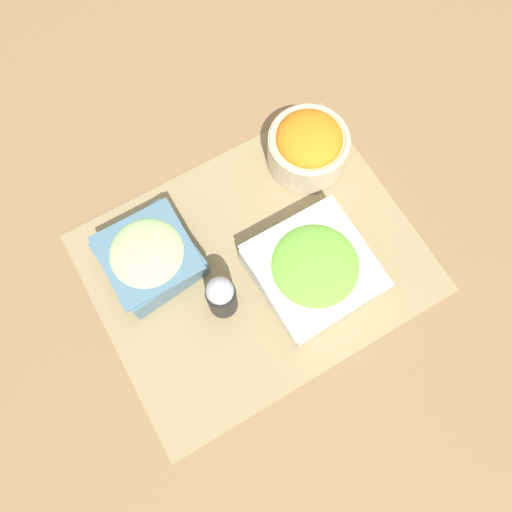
{
  "coord_description": "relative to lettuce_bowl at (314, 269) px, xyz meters",
  "views": [
    {
      "loc": [
        0.12,
        0.2,
        0.74
      ],
      "look_at": [
        0.0,
        0.0,
        0.03
      ],
      "focal_mm": 35.0,
      "sensor_mm": 36.0,
      "label": 1
    }
  ],
  "objects": [
    {
      "name": "cucumber_bowl",
      "position": [
        0.2,
        -0.14,
        0.0
      ],
      "size": [
        0.14,
        0.14,
        0.07
      ],
      "color": "slate",
      "rests_on": "placemat"
    },
    {
      "name": "pepper_shaker",
      "position": [
        0.14,
        -0.03,
        0.02
      ],
      "size": [
        0.04,
        0.04,
        0.1
      ],
      "color": "black",
      "rests_on": "placemat"
    },
    {
      "name": "lettuce_bowl",
      "position": [
        0.0,
        0.0,
        0.0
      ],
      "size": [
        0.17,
        0.17,
        0.06
      ],
      "color": "white",
      "rests_on": "placemat"
    },
    {
      "name": "carrot_bowl",
      "position": [
        -0.1,
        -0.18,
        0.01
      ],
      "size": [
        0.13,
        0.13,
        0.09
      ],
      "color": "beige",
      "rests_on": "placemat"
    },
    {
      "name": "ground_plane",
      "position": [
        0.06,
        -0.06,
        -0.04
      ],
      "size": [
        3.0,
        3.0,
        0.0
      ],
      "primitive_type": "plane",
      "color": "olive"
    },
    {
      "name": "placemat",
      "position": [
        0.06,
        -0.06,
        -0.03
      ],
      "size": [
        0.49,
        0.39,
        0.0
      ],
      "color": "#937F56",
      "rests_on": "ground_plane"
    }
  ]
}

